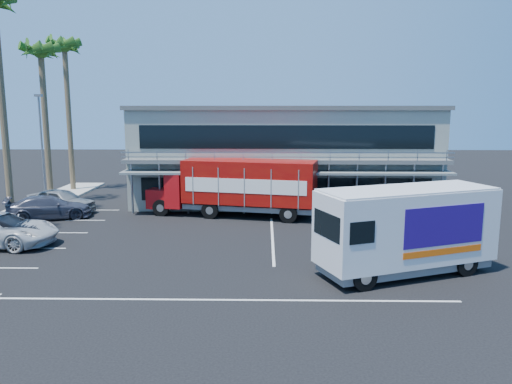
{
  "coord_description": "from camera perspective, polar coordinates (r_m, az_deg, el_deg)",
  "views": [
    {
      "loc": [
        1.56,
        -23.97,
        7.29
      ],
      "look_at": [
        1.05,
        4.85,
        2.3
      ],
      "focal_mm": 35.0,
      "sensor_mm": 36.0,
      "label": 1
    }
  ],
  "objects": [
    {
      "name": "building",
      "position": [
        39.1,
        3.13,
        4.48
      ],
      "size": [
        22.4,
        12.0,
        7.3
      ],
      "color": "gray",
      "rests_on": "ground"
    },
    {
      "name": "light_pole_far",
      "position": [
        38.46,
        -23.27,
        4.87
      ],
      "size": [
        0.5,
        0.25,
        8.09
      ],
      "color": "gray",
      "rests_on": "ground"
    },
    {
      "name": "palm_f",
      "position": [
        45.81,
        -21.0,
        14.43
      ],
      "size": [
        2.8,
        2.8,
        13.25
      ],
      "color": "brown",
      "rests_on": "ground"
    },
    {
      "name": "ground",
      "position": [
        25.1,
        -2.61,
        -7.07
      ],
      "size": [
        120.0,
        120.0,
        0.0
      ],
      "primitive_type": "plane",
      "color": "black",
      "rests_on": "ground"
    },
    {
      "name": "palm_e",
      "position": [
        40.52,
        -23.35,
        13.69
      ],
      "size": [
        2.8,
        2.8,
        12.25
      ],
      "color": "brown",
      "rests_on": "ground"
    },
    {
      "name": "parked_car_d",
      "position": [
        35.17,
        -22.58,
        -1.64
      ],
      "size": [
        5.66,
        3.79,
        1.52
      ],
      "primitive_type": "imported",
      "rotation": [
        0.0,
        0.0,
        1.92
      ],
      "color": "#333644",
      "rests_on": "ground"
    },
    {
      "name": "parked_car_e",
      "position": [
        36.91,
        -21.39,
        -0.93
      ],
      "size": [
        5.28,
        3.5,
        1.67
      ],
      "primitive_type": "imported",
      "rotation": [
        0.0,
        0.0,
        1.23
      ],
      "color": "gray",
      "rests_on": "ground"
    },
    {
      "name": "red_truck",
      "position": [
        33.09,
        -2.03,
        0.76
      ],
      "size": [
        11.52,
        4.9,
        3.78
      ],
      "rotation": [
        0.0,
        0.0,
        -0.22
      ],
      "color": "#AC0D11",
      "rests_on": "ground"
    },
    {
      "name": "white_van",
      "position": [
        22.65,
        16.77,
        -4.06
      ],
      "size": [
        8.23,
        5.32,
        3.81
      ],
      "rotation": [
        0.0,
        0.0,
        0.37
      ],
      "color": "silver",
      "rests_on": "ground"
    }
  ]
}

